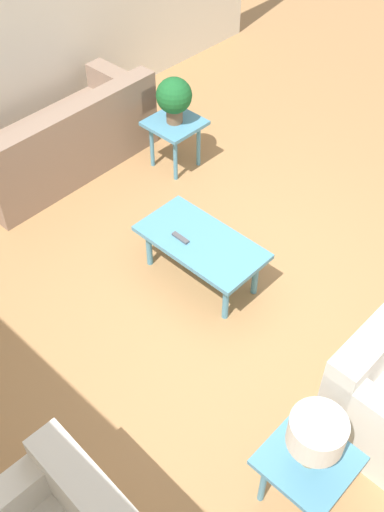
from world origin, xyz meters
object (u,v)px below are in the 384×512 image
Objects in this scene: sofa at (61,142)px; side_table_plant at (175,129)px; potted_plant at (174,97)px; coffee_table at (201,245)px; side_table_lamp at (307,466)px; table_lamp at (316,434)px.

sofa is 1.11m from side_table_plant.
potted_plant reaches higher than side_table_plant.
coffee_table is 2.30× the size of potted_plant.
coffee_table is at bearing 84.21° from sofa.
side_table_plant is at bearing -32.93° from side_table_lamp.
potted_plant is 1.12× the size of table_lamp.
side_table_plant is (1.24, -0.96, 0.05)m from coffee_table.
side_table_plant is at bearing 134.54° from sofa.
coffee_table is 1.56m from side_table_plant.
side_table_plant is 1.27× the size of table_lamp.
side_table_plant and side_table_lamp have the same top height.
potted_plant is (-0.00, -0.00, 0.35)m from side_table_plant.
table_lamp is at bearing 72.36° from sofa.
coffee_table is 2.03× the size of side_table_plant.
sofa is 4.31× the size of potted_plant.
sofa is at bearing -16.62° from side_table_lamp.
sofa is 1.20m from potted_plant.
side_table_lamp is (-3.70, 1.10, 0.12)m from sofa.
coffee_table is at bearing -29.04° from side_table_lamp.
coffee_table is at bearing 142.27° from side_table_plant.
potted_plant reaches higher than side_table_lamp.
side_table_lamp is (-2.92, 1.89, 0.00)m from side_table_plant.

